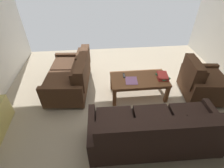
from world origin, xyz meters
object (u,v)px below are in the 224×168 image
at_px(book_stack, 163,76).
at_px(loose_magazine, 131,81).
at_px(loveseat_near, 71,76).
at_px(armchair_side, 201,82).
at_px(coffee_table, 139,81).
at_px(sofa_main, 155,132).
at_px(tv_remote, 124,76).

xyz_separation_m(book_stack, loose_magazine, (0.67, 0.05, -0.03)).
height_order(loveseat_near, armchair_side, armchair_side).
xyz_separation_m(coffee_table, armchair_side, (-1.32, 0.13, -0.03)).
distance_m(loveseat_near, loose_magazine, 1.36).
distance_m(sofa_main, tv_remote, 1.41).
bearing_deg(coffee_table, book_stack, 178.17).
bearing_deg(loose_magazine, loveseat_near, 165.21).
height_order(book_stack, tv_remote, book_stack).
xyz_separation_m(sofa_main, armchair_side, (-1.35, -1.14, -0.02)).
xyz_separation_m(sofa_main, tv_remote, (0.27, -1.38, 0.09)).
distance_m(loveseat_near, coffee_table, 1.50).
distance_m(book_stack, loose_magazine, 0.67).
relative_size(sofa_main, book_stack, 6.19).
distance_m(sofa_main, loveseat_near, 2.18).
bearing_deg(tv_remote, book_stack, 170.54).
xyz_separation_m(book_stack, tv_remote, (0.79, -0.13, -0.03)).
bearing_deg(sofa_main, tv_remote, -78.86).
xyz_separation_m(sofa_main, loveseat_near, (1.42, -1.66, -0.03)).
bearing_deg(coffee_table, loose_magazine, 20.07).
bearing_deg(loose_magazine, armchair_side, 2.46).
bearing_deg(book_stack, armchair_side, 172.30).
bearing_deg(armchair_side, loveseat_near, -10.59).
relative_size(coffee_table, armchair_side, 1.25).
relative_size(book_stack, loose_magazine, 1.18).
relative_size(loveseat_near, loose_magazine, 5.39).
distance_m(armchair_side, tv_remote, 1.65).
distance_m(armchair_side, book_stack, 0.85).
relative_size(tv_remote, loose_magazine, 0.58).
bearing_deg(armchair_side, book_stack, -7.70).
bearing_deg(loveseat_near, sofa_main, 130.63).
bearing_deg(loose_magazine, book_stack, 9.12).
bearing_deg(sofa_main, book_stack, -112.52).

